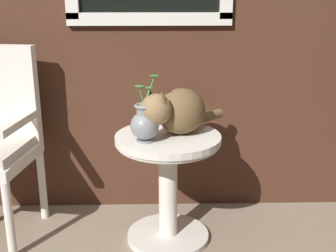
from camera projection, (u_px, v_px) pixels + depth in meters
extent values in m
cube|color=silver|center=(150.00, 19.00, 2.48)|extent=(0.92, 0.03, 0.07)
cylinder|color=silver|center=(168.00, 235.00, 2.45)|extent=(0.45, 0.45, 0.03)
cylinder|color=silver|center=(168.00, 189.00, 2.37)|extent=(0.10, 0.10, 0.53)
cylinder|color=silver|center=(168.00, 139.00, 2.28)|extent=(0.55, 0.55, 0.03)
torus|color=silver|center=(168.00, 144.00, 2.29)|extent=(0.53, 0.53, 0.02)
cylinder|color=silver|center=(9.00, 220.00, 2.22)|extent=(0.04, 0.04, 0.42)
cylinder|color=silver|center=(42.00, 185.00, 2.62)|extent=(0.04, 0.04, 0.42)
cube|color=silver|center=(18.00, 122.00, 2.29)|extent=(0.11, 0.42, 0.04)
ellipsoid|color=brown|center=(181.00, 111.00, 2.28)|extent=(0.35, 0.35, 0.24)
sphere|color=olive|center=(156.00, 110.00, 2.15)|extent=(0.16, 0.16, 0.16)
cone|color=brown|center=(150.00, 94.00, 2.16)|extent=(0.05, 0.05, 0.05)
cone|color=brown|center=(162.00, 97.00, 2.10)|extent=(0.05, 0.05, 0.05)
cylinder|color=brown|center=(206.00, 117.00, 2.43)|extent=(0.21, 0.20, 0.05)
cylinder|color=gray|center=(145.00, 140.00, 2.18)|extent=(0.08, 0.08, 0.01)
ellipsoid|color=gray|center=(145.00, 126.00, 2.16)|extent=(0.14, 0.14, 0.14)
cylinder|color=gray|center=(144.00, 111.00, 2.14)|extent=(0.08, 0.08, 0.05)
torus|color=gray|center=(144.00, 106.00, 2.13)|extent=(0.10, 0.10, 0.02)
cylinder|color=#47893D|center=(147.00, 98.00, 2.13)|extent=(0.03, 0.03, 0.08)
cone|color=#47893D|center=(149.00, 89.00, 2.13)|extent=(0.04, 0.04, 0.02)
cylinder|color=#47893D|center=(149.00, 92.00, 2.12)|extent=(0.05, 0.03, 0.14)
cone|color=#47893D|center=(154.00, 77.00, 2.12)|extent=(0.04, 0.04, 0.02)
cylinder|color=#47893D|center=(142.00, 97.00, 2.12)|extent=(0.03, 0.01, 0.09)
cone|color=#47893D|center=(139.00, 88.00, 2.10)|extent=(0.04, 0.04, 0.02)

